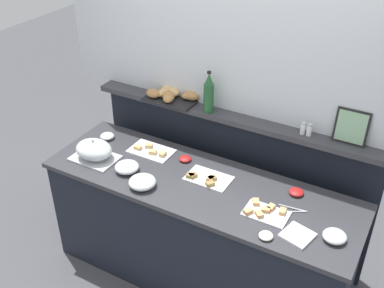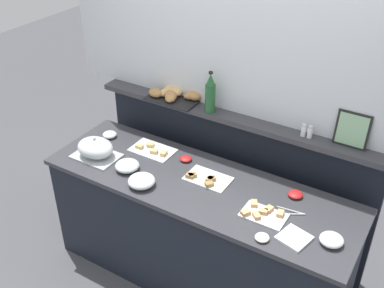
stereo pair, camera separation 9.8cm
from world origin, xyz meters
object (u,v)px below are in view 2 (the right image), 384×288
(wine_bottle_green, at_px, (210,94))
(pepper_shaker, at_px, (310,132))
(serving_cloche, at_px, (95,148))
(condiment_bowl_teal, at_px, (186,159))
(napkin_stack, at_px, (294,238))
(bread_basket, at_px, (175,95))
(sandwich_platter_front, at_px, (206,179))
(sandwich_platter_rear, at_px, (263,213))
(glass_bowl_large, at_px, (110,135))
(serving_tongs, at_px, (291,212))
(framed_picture, at_px, (352,130))
(glass_bowl_extra, at_px, (331,240))
(glass_bowl_medium, at_px, (127,166))
(glass_bowl_small, at_px, (142,181))
(condiment_bowl_cream, at_px, (262,237))
(salt_shaker, at_px, (304,130))
(condiment_bowl_dark, at_px, (295,194))
(sandwich_platter_side, at_px, (152,150))

(wine_bottle_green, relative_size, pepper_shaker, 3.63)
(serving_cloche, height_order, condiment_bowl_teal, serving_cloche)
(napkin_stack, bearing_deg, bread_basket, 152.77)
(wine_bottle_green, bearing_deg, sandwich_platter_front, -62.98)
(pepper_shaker, bearing_deg, sandwich_platter_rear, -97.52)
(glass_bowl_large, distance_m, serving_tongs, 1.58)
(bread_basket, xyz_separation_m, framed_picture, (1.33, 0.03, 0.08))
(serving_cloche, height_order, bread_basket, bread_basket)
(glass_bowl_large, distance_m, glass_bowl_extra, 1.89)
(glass_bowl_large, bearing_deg, glass_bowl_medium, -35.32)
(serving_cloche, height_order, glass_bowl_small, serving_cloche)
(glass_bowl_medium, distance_m, condiment_bowl_cream, 1.13)
(sandwich_platter_rear, distance_m, salt_shaker, 0.64)
(sandwich_platter_front, relative_size, glass_bowl_large, 2.79)
(sandwich_platter_front, height_order, condiment_bowl_dark, sandwich_platter_front)
(condiment_bowl_teal, height_order, bread_basket, bread_basket)
(condiment_bowl_cream, relative_size, condiment_bowl_teal, 0.98)
(serving_cloche, height_order, wine_bottle_green, wine_bottle_green)
(glass_bowl_small, height_order, serving_tongs, glass_bowl_small)
(glass_bowl_medium, height_order, condiment_bowl_teal, glass_bowl_medium)
(sandwich_platter_rear, bearing_deg, salt_shaker, 87.14)
(wine_bottle_green, bearing_deg, glass_bowl_medium, -122.22)
(condiment_bowl_dark, height_order, condiment_bowl_cream, condiment_bowl_dark)
(wine_bottle_green, bearing_deg, glass_bowl_large, -159.70)
(sandwich_platter_front, relative_size, wine_bottle_green, 0.99)
(glass_bowl_large, relative_size, glass_bowl_small, 0.60)
(glass_bowl_large, relative_size, serving_tongs, 0.60)
(glass_bowl_medium, bearing_deg, framed_picture, 24.81)
(bread_basket, bearing_deg, serving_tongs, -20.55)
(napkin_stack, bearing_deg, wine_bottle_green, 146.66)
(sandwich_platter_front, bearing_deg, condiment_bowl_teal, 152.54)
(salt_shaker, bearing_deg, wine_bottle_green, -177.77)
(sandwich_platter_rear, relative_size, pepper_shaker, 3.23)
(framed_picture, bearing_deg, sandwich_platter_side, -166.08)
(serving_cloche, bearing_deg, glass_bowl_small, -12.01)
(sandwich_platter_rear, xyz_separation_m, bread_basket, (-1.00, 0.54, 0.34))
(sandwich_platter_side, distance_m, wine_bottle_green, 0.63)
(sandwich_platter_side, xyz_separation_m, wine_bottle_green, (0.34, 0.27, 0.45))
(sandwich_platter_front, bearing_deg, serving_cloche, -168.18)
(napkin_stack, xyz_separation_m, pepper_shaker, (-0.18, 0.64, 0.35))
(wine_bottle_green, distance_m, salt_shaker, 0.71)
(sandwich_platter_front, distance_m, serving_tongs, 0.63)
(sandwich_platter_side, xyz_separation_m, serving_tongs, (1.17, -0.13, -0.00))
(glass_bowl_small, bearing_deg, serving_tongs, 14.90)
(condiment_bowl_teal, distance_m, framed_picture, 1.18)
(glass_bowl_large, height_order, salt_shaker, salt_shaker)
(framed_picture, bearing_deg, sandwich_platter_front, -151.66)
(sandwich_platter_front, relative_size, glass_bowl_medium, 1.80)
(wine_bottle_green, xyz_separation_m, bread_basket, (-0.33, 0.04, -0.10))
(glass_bowl_extra, bearing_deg, condiment_bowl_dark, 137.70)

